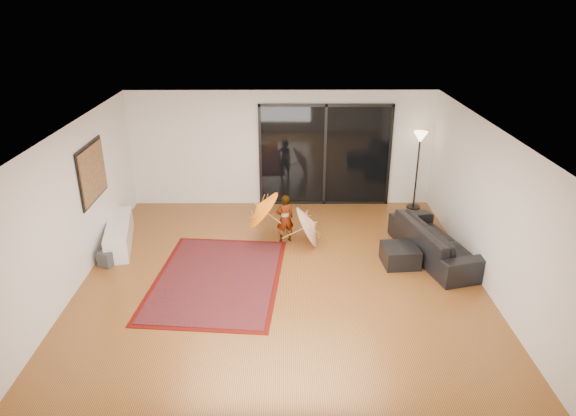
{
  "coord_description": "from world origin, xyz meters",
  "views": [
    {
      "loc": [
        0.06,
        -7.94,
        4.73
      ],
      "look_at": [
        0.12,
        0.6,
        1.1
      ],
      "focal_mm": 32.0,
      "sensor_mm": 36.0,
      "label": 1
    }
  ],
  "objects_px": {
    "ottoman": "(400,255)",
    "media_console": "(119,234)",
    "sofa": "(436,241)",
    "child": "(285,219)"
  },
  "relations": [
    {
      "from": "media_console",
      "to": "sofa",
      "type": "height_order",
      "value": "sofa"
    },
    {
      "from": "ottoman",
      "to": "media_console",
      "type": "bearing_deg",
      "value": 171.42
    },
    {
      "from": "media_console",
      "to": "child",
      "type": "relative_size",
      "value": 1.71
    },
    {
      "from": "sofa",
      "to": "child",
      "type": "relative_size",
      "value": 2.3
    },
    {
      "from": "sofa",
      "to": "child",
      "type": "height_order",
      "value": "child"
    },
    {
      "from": "media_console",
      "to": "sofa",
      "type": "distance_m",
      "value": 6.22
    },
    {
      "from": "media_console",
      "to": "child",
      "type": "xyz_separation_m",
      "value": [
        3.32,
        0.15,
        0.26
      ]
    },
    {
      "from": "sofa",
      "to": "ottoman",
      "type": "height_order",
      "value": "sofa"
    },
    {
      "from": "ottoman",
      "to": "child",
      "type": "distance_m",
      "value": 2.38
    },
    {
      "from": "media_console",
      "to": "sofa",
      "type": "bearing_deg",
      "value": -16.98
    }
  ]
}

